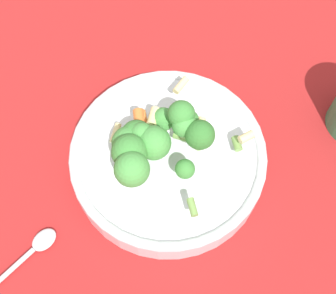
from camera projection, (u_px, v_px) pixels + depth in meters
ground_plane at (168, 166)px, 0.69m from camera, size 3.00×3.00×0.00m
bowl at (168, 158)px, 0.66m from camera, size 0.27×0.27×0.05m
pasta_salad at (153, 141)px, 0.59m from camera, size 0.19×0.18×0.08m
spoon at (20, 261)px, 0.62m from camera, size 0.18×0.07×0.01m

